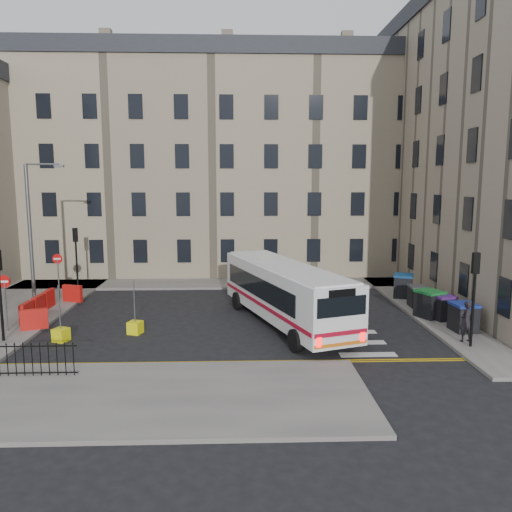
{
  "coord_description": "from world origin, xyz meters",
  "views": [
    {
      "loc": [
        -1.4,
        -25.95,
        7.21
      ],
      "look_at": [
        -0.44,
        2.21,
        3.0
      ],
      "focal_mm": 35.0,
      "sensor_mm": 36.0,
      "label": 1
    }
  ],
  "objects": [
    {
      "name": "bus",
      "position": [
        0.88,
        -1.43,
        1.75
      ],
      "size": [
        5.99,
        11.32,
        3.03
      ],
      "rotation": [
        0.0,
        0.0,
        0.33
      ],
      "color": "white",
      "rests_on": "ground"
    },
    {
      "name": "pavement_north",
      "position": [
        -6.0,
        8.6,
        0.07
      ],
      "size": [
        36.0,
        3.2,
        0.15
      ],
      "primitive_type": "cube",
      "color": "slate",
      "rests_on": "ground"
    },
    {
      "name": "pavement_sw",
      "position": [
        -7.0,
        -10.0,
        0.07
      ],
      "size": [
        20.0,
        6.0,
        0.15
      ],
      "primitive_type": "cube",
      "color": "slate",
      "rests_on": "ground"
    },
    {
      "name": "bollard_yellow",
      "position": [
        -6.39,
        -2.7,
        0.3
      ],
      "size": [
        0.76,
        0.76,
        0.6
      ],
      "primitive_type": "cube",
      "rotation": [
        0.0,
        0.0,
        -0.33
      ],
      "color": "yellow",
      "rests_on": "ground"
    },
    {
      "name": "roadworks_barriers",
      "position": [
        -11.84,
        0.5,
        0.65
      ],
      "size": [
        1.66,
        6.26,
        1.0
      ],
      "color": "red",
      "rests_on": "pavement_west"
    },
    {
      "name": "no_entry_north",
      "position": [
        -12.5,
        4.5,
        2.08
      ],
      "size": [
        0.6,
        0.08,
        3.0
      ],
      "color": "#595B5E",
      "rests_on": "pavement_west"
    },
    {
      "name": "wheelie_bin_e",
      "position": [
        8.7,
        3.8,
        0.87
      ],
      "size": [
        1.51,
        1.61,
        1.42
      ],
      "rotation": [
        0.0,
        0.0,
        -0.37
      ],
      "color": "black",
      "rests_on": "pavement_east"
    },
    {
      "name": "ground",
      "position": [
        0.0,
        0.0,
        0.0
      ],
      "size": [
        120.0,
        120.0,
        0.0
      ],
      "primitive_type": "plane",
      "color": "black",
      "rests_on": "ground"
    },
    {
      "name": "streetlamp",
      "position": [
        -13.0,
        2.0,
        4.34
      ],
      "size": [
        0.5,
        0.22,
        8.14
      ],
      "color": "#595B5E",
      "rests_on": "pavement_west"
    },
    {
      "name": "traffic_light_nw",
      "position": [
        -12.0,
        6.5,
        2.87
      ],
      "size": [
        0.28,
        0.22,
        4.1
      ],
      "color": "black",
      "rests_on": "pavement_west"
    },
    {
      "name": "pedestrian",
      "position": [
        8.65,
        -4.86,
        1.08
      ],
      "size": [
        0.74,
        0.54,
        1.86
      ],
      "primitive_type": "imported",
      "rotation": [
        0.0,
        0.0,
        3.29
      ],
      "color": "black",
      "rests_on": "pavement_east"
    },
    {
      "name": "no_entry_south",
      "position": [
        -12.5,
        -2.5,
        2.08
      ],
      "size": [
        0.6,
        0.08,
        3.0
      ],
      "color": "#595B5E",
      "rests_on": "pavement_west"
    },
    {
      "name": "wheelie_bin_a",
      "position": [
        9.27,
        -3.26,
        0.83
      ],
      "size": [
        1.16,
        1.31,
        1.35
      ],
      "rotation": [
        0.0,
        0.0,
        0.08
      ],
      "color": "black",
      "rests_on": "pavement_east"
    },
    {
      "name": "pavement_east",
      "position": [
        9.0,
        4.0,
        0.07
      ],
      "size": [
        2.4,
        26.0,
        0.15
      ],
      "primitive_type": "cube",
      "color": "slate",
      "rests_on": "ground"
    },
    {
      "name": "traffic_light_east",
      "position": [
        8.6,
        -5.5,
        2.87
      ],
      "size": [
        0.28,
        0.22,
        4.1
      ],
      "color": "black",
      "rests_on": "pavement_east"
    },
    {
      "name": "wheelie_bin_c",
      "position": [
        8.57,
        -0.78,
        0.87
      ],
      "size": [
        1.56,
        1.64,
        1.43
      ],
      "rotation": [
        0.0,
        0.0,
        0.43
      ],
      "color": "black",
      "rests_on": "pavement_east"
    },
    {
      "name": "bollard_chevron",
      "position": [
        -9.54,
        -3.74,
        0.3
      ],
      "size": [
        0.78,
        0.78,
        0.6
      ],
      "primitive_type": "cube",
      "rotation": [
        0.0,
        0.0,
        -0.39
      ],
      "color": "yellow",
      "rests_on": "ground"
    },
    {
      "name": "wheelie_bin_b",
      "position": [
        9.08,
        -1.2,
        0.8
      ],
      "size": [
        1.27,
        1.38,
        1.28
      ],
      "rotation": [
        0.0,
        0.0,
        0.25
      ],
      "color": "black",
      "rests_on": "pavement_east"
    },
    {
      "name": "wheelie_bin_d",
      "position": [
        8.76,
        1.47,
        0.76
      ],
      "size": [
        1.0,
        1.14,
        1.21
      ],
      "rotation": [
        0.0,
        0.0,
        -0.05
      ],
      "color": "black",
      "rests_on": "pavement_east"
    },
    {
      "name": "pavement_west",
      "position": [
        -14.0,
        1.0,
        0.07
      ],
      "size": [
        6.0,
        22.0,
        0.15
      ],
      "primitive_type": "cube",
      "color": "slate",
      "rests_on": "ground"
    },
    {
      "name": "terrace_north",
      "position": [
        -7.0,
        15.5,
        8.62
      ],
      "size": [
        38.3,
        10.8,
        17.2
      ],
      "color": "gray",
      "rests_on": "ground"
    }
  ]
}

